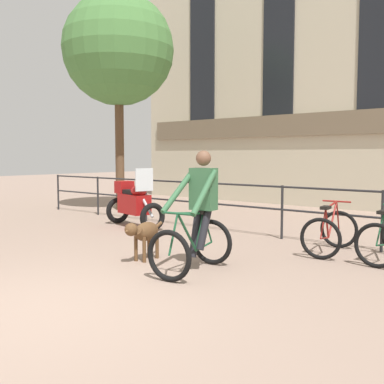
{
  "coord_description": "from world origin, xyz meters",
  "views": [
    {
      "loc": [
        4.17,
        -2.6,
        1.63
      ],
      "look_at": [
        -0.34,
        2.86,
        1.05
      ],
      "focal_mm": 42.0,
      "sensor_mm": 36.0,
      "label": 1
    }
  ],
  "objects_px": {
    "parked_bicycle_near_lamp": "(330,232)",
    "cyclist_with_bike": "(197,217)",
    "dog": "(144,233)",
    "parked_motorcycle": "(134,202)"
  },
  "relations": [
    {
      "from": "dog",
      "to": "parked_motorcycle",
      "type": "xyz_separation_m",
      "value": [
        -2.53,
        2.16,
        0.12
      ]
    },
    {
      "from": "cyclist_with_bike",
      "to": "parked_motorcycle",
      "type": "xyz_separation_m",
      "value": [
        -3.54,
        2.1,
        -0.2
      ]
    },
    {
      "from": "dog",
      "to": "parked_bicycle_near_lamp",
      "type": "xyz_separation_m",
      "value": [
        2.02,
        2.33,
        -0.08
      ]
    },
    {
      "from": "dog",
      "to": "parked_motorcycle",
      "type": "relative_size",
      "value": 0.53
    },
    {
      "from": "dog",
      "to": "parked_motorcycle",
      "type": "distance_m",
      "value": 3.33
    },
    {
      "from": "parked_motorcycle",
      "to": "parked_bicycle_near_lamp",
      "type": "xyz_separation_m",
      "value": [
        4.55,
        0.17,
        -0.2
      ]
    },
    {
      "from": "parked_motorcycle",
      "to": "parked_bicycle_near_lamp",
      "type": "height_order",
      "value": "parked_motorcycle"
    },
    {
      "from": "parked_bicycle_near_lamp",
      "to": "cyclist_with_bike",
      "type": "bearing_deg",
      "value": 59.62
    },
    {
      "from": "parked_motorcycle",
      "to": "dog",
      "type": "bearing_deg",
      "value": -118.27
    },
    {
      "from": "dog",
      "to": "parked_bicycle_near_lamp",
      "type": "distance_m",
      "value": 3.09
    }
  ]
}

